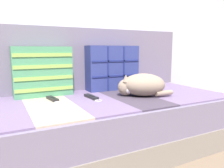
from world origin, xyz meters
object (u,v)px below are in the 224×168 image
Objects in this scene: game_remote_near at (53,99)px; couch at (108,122)px; throw_pillow_quilted at (112,68)px; sleeping_cat at (141,85)px; throw_pillow_striped at (43,71)px; game_remote_far at (92,97)px.

couch is at bearing -8.96° from game_remote_near.
throw_pillow_quilted is 1.18× the size of sleeping_cat.
sleeping_cat is at bearing -80.04° from throw_pillow_quilted.
sleeping_cat is 1.94× the size of game_remote_near.
throw_pillow_striped is at bearing 151.67° from sleeping_cat.
game_remote_far is (-0.28, -0.24, -0.17)m from throw_pillow_quilted.
sleeping_cat reaches higher than couch.
throw_pillow_quilted is at bearing 40.05° from game_remote_far.
sleeping_cat is at bearing -28.33° from throw_pillow_striped.
throw_pillow_quilted is at bearing 99.96° from sleeping_cat.
game_remote_near and game_remote_far have the same top height.
sleeping_cat is (0.06, -0.33, -0.10)m from throw_pillow_quilted.
throw_pillow_quilted is at bearing 56.33° from couch.
game_remote_far is (-0.34, 0.09, -0.07)m from sleeping_cat.
throw_pillow_striped reaches higher than game_remote_far.
game_remote_far reaches higher than couch.
couch is 0.59m from throw_pillow_striped.
throw_pillow_striped is 0.24m from game_remote_near.
couch is 0.23m from game_remote_far.
game_remote_near is (-0.53, -0.18, -0.17)m from throw_pillow_quilted.
throw_pillow_quilted reaches higher than sleeping_cat.
game_remote_far is at bearing -139.95° from throw_pillow_quilted.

